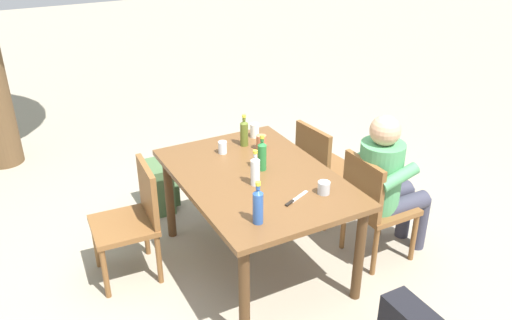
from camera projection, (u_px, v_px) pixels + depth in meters
name	position (u px, v px, depth m)	size (l,w,h in m)	color
ground_plane	(256.00, 263.00, 4.04)	(24.00, 24.00, 0.00)	gray
dining_table	(256.00, 187.00, 3.73)	(1.49, 1.03, 0.77)	brown
chair_near_left	(373.00, 203.00, 3.90)	(0.44, 0.44, 0.87)	brown
chair_far_right	(134.00, 216.00, 3.73)	(0.47, 0.47, 0.87)	brown
chair_near_right	(323.00, 167.00, 4.42)	(0.48, 0.48, 0.87)	brown
person_in_white_shirt	(387.00, 180.00, 3.87)	(0.47, 0.61, 1.18)	#4C935B
bottle_blue	(258.00, 205.00, 3.10)	(0.06, 0.06, 0.28)	#2D56A3
bottle_green	(262.00, 155.00, 3.72)	(0.06, 0.06, 0.27)	#287A38
bottle_olive	(244.00, 132.00, 4.09)	(0.06, 0.06, 0.26)	#566623
bottle_clear	(255.00, 170.00, 3.52)	(0.06, 0.06, 0.26)	white
cup_white	(255.00, 130.00, 4.26)	(0.07, 0.07, 0.12)	white
cup_glass	(223.00, 147.00, 3.99)	(0.07, 0.07, 0.09)	silver
cup_steel	(324.00, 188.00, 3.45)	(0.08, 0.08, 0.09)	#B2B7BC
cup_terracotta	(261.00, 142.00, 4.05)	(0.08, 0.08, 0.12)	#BC6B47
table_knife	(295.00, 199.00, 3.39)	(0.12, 0.23, 0.01)	silver
backpack_by_near_side	(159.00, 187.00, 4.66)	(0.33, 0.26, 0.44)	#47663D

